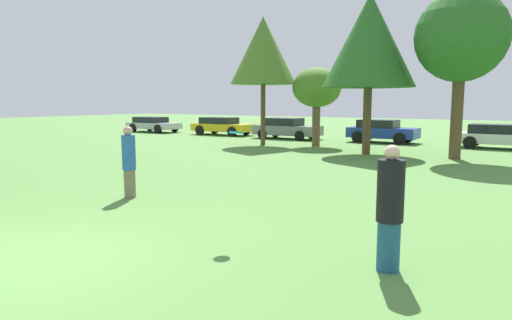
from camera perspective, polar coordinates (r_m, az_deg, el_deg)
ground_plane at (r=7.74m, az=-27.46°, el=-11.26°), size 120.00×120.00×0.00m
person_thrower at (r=11.53m, az=-15.72°, el=-0.20°), size 0.33×0.33×1.77m
person_catcher at (r=6.58m, az=16.53°, el=-5.90°), size 0.37×0.37×1.78m
frisbee at (r=7.97m, az=-2.50°, el=3.48°), size 0.26×0.26×0.07m
tree_0 at (r=24.82m, az=0.91°, el=13.62°), size 3.54×3.54×6.84m
tree_1 at (r=24.49m, az=7.67°, el=8.94°), size 2.59×2.59×4.16m
tree_2 at (r=21.16m, az=14.12°, el=14.36°), size 4.09×4.09×7.08m
tree_3 at (r=20.49m, az=24.46°, el=13.86°), size 3.64×3.64×6.77m
parked_car_silver at (r=36.08m, az=-12.89°, el=4.46°), size 4.35×2.03×1.17m
parked_car_yellow at (r=32.26m, az=-4.34°, el=4.35°), size 4.59×1.93×1.24m
parked_car_grey at (r=28.93m, az=3.79°, el=4.04°), size 4.34×1.89×1.32m
parked_car_blue at (r=27.17m, az=15.57°, el=3.59°), size 3.88×1.95×1.32m
parked_car_white at (r=25.82m, az=28.13°, el=2.70°), size 3.90×1.98×1.23m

